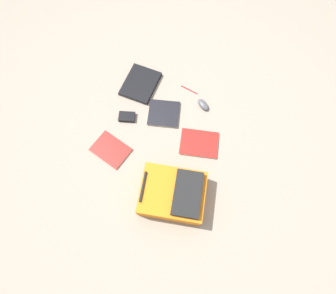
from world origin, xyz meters
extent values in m
plane|color=gray|center=(0.00, 0.00, 0.00)|extent=(3.87, 3.87, 0.00)
cube|color=orange|center=(-0.35, -0.17, 0.07)|extent=(0.41, 0.47, 0.15)
cube|color=black|center=(-0.33, -0.26, 0.17)|extent=(0.32, 0.23, 0.04)
cylinder|color=black|center=(-0.39, 0.01, 0.16)|extent=(0.19, 0.06, 0.02)
cube|color=black|center=(0.37, 0.39, 0.01)|extent=(0.30, 0.24, 0.02)
cube|color=black|center=(0.37, 0.39, 0.03)|extent=(0.30, 0.24, 0.01)
cube|color=silver|center=(0.08, -0.21, 0.01)|extent=(0.25, 0.30, 0.01)
cube|color=red|center=(0.08, -0.21, 0.02)|extent=(0.26, 0.31, 0.00)
cube|color=silver|center=(-0.21, 0.36, 0.01)|extent=(0.23, 0.28, 0.01)
cube|color=red|center=(-0.21, 0.36, 0.01)|extent=(0.24, 0.29, 0.00)
cube|color=silver|center=(0.20, 0.12, 0.01)|extent=(0.26, 0.27, 0.01)
cube|color=black|center=(0.20, 0.12, 0.02)|extent=(0.27, 0.28, 0.00)
ellipsoid|color=#4C4C51|center=(0.38, -0.13, 0.02)|extent=(0.11, 0.12, 0.04)
cube|color=black|center=(0.07, 0.36, 0.01)|extent=(0.11, 0.14, 0.03)
cylinder|color=red|center=(0.47, 0.01, 0.00)|extent=(0.03, 0.14, 0.01)
camera|label=1|loc=(-0.68, -0.27, 1.87)|focal=29.69mm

